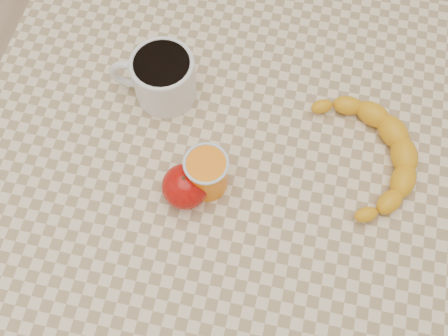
% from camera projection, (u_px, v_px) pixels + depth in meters
% --- Properties ---
extents(ground, '(3.00, 3.00, 0.00)m').
position_uv_depth(ground, '(224.00, 276.00, 1.42)').
color(ground, tan).
rests_on(ground, ground).
extents(table, '(0.80, 0.80, 0.75)m').
position_uv_depth(table, '(224.00, 194.00, 0.81)').
color(table, beige).
rests_on(table, ground).
extents(coffee_mug, '(0.14, 0.10, 0.08)m').
position_uv_depth(coffee_mug, '(162.00, 77.00, 0.75)').
color(coffee_mug, silver).
rests_on(coffee_mug, table).
extents(orange_juice_glass, '(0.06, 0.06, 0.07)m').
position_uv_depth(orange_juice_glass, '(207.00, 173.00, 0.69)').
color(orange_juice_glass, orange).
rests_on(orange_juice_glass, table).
extents(apple, '(0.07, 0.07, 0.06)m').
position_uv_depth(apple, '(185.00, 186.00, 0.69)').
color(apple, '#980505').
rests_on(apple, table).
extents(banana, '(0.31, 0.34, 0.04)m').
position_uv_depth(banana, '(369.00, 154.00, 0.73)').
color(banana, orange).
rests_on(banana, table).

